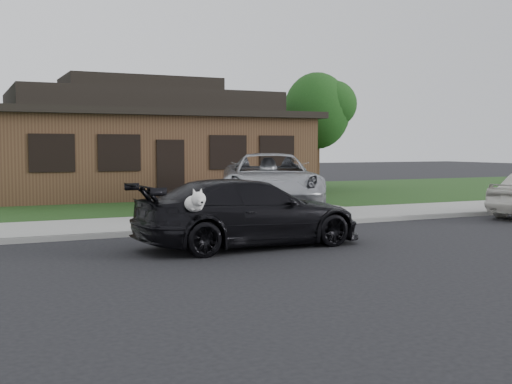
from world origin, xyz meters
name	(u,v)px	position (x,y,z in m)	size (l,w,h in m)	color
ground	(140,265)	(0.00, 0.00, 0.00)	(120.00, 120.00, 0.00)	black
sidewalk	(87,228)	(0.00, 5.00, 0.06)	(60.00, 3.00, 0.12)	gray
curb	(99,236)	(0.00, 3.50, 0.06)	(60.00, 0.12, 0.12)	gray
lawn	(45,202)	(0.00, 13.00, 0.07)	(60.00, 13.00, 0.13)	#193814
driveway	(234,202)	(6.00, 10.00, 0.07)	(4.50, 13.00, 0.14)	gray
sedan	(249,213)	(2.56, 1.09, 0.69)	(4.83, 2.42, 1.38)	black
minivan	(269,181)	(5.80, 6.74, 0.99)	(2.82, 6.12, 1.70)	#A5A6AC
recycling_bin	(226,200)	(3.46, 4.51, 0.65)	(0.78, 0.78, 1.05)	#0C488C
house	(141,144)	(4.00, 15.00, 2.13)	(12.60, 8.60, 4.65)	#422B1C
tree_1	(321,109)	(12.14, 14.40, 3.71)	(3.15, 3.00, 5.25)	#332114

